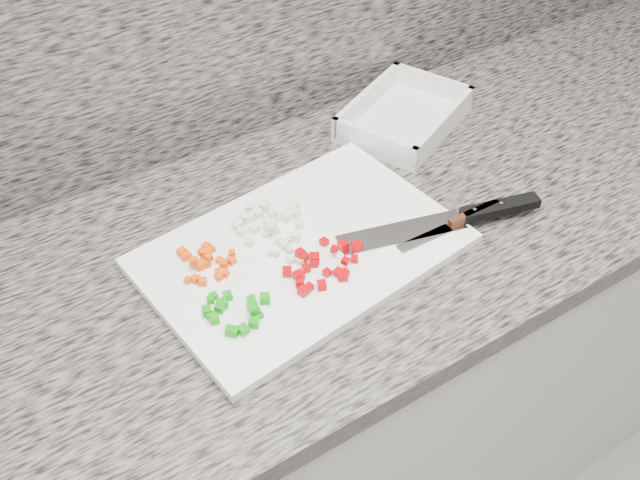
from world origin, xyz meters
The scene contains 11 objects.
cabinet centered at (0.00, 1.44, 0.43)m, with size 3.92×0.62×0.86m, color silver.
countertop centered at (0.00, 1.44, 0.88)m, with size 3.96×0.64×0.04m, color #635E57.
cutting_board centered at (0.01, 1.41, 0.91)m, with size 0.47×0.32×0.02m, color white.
carrot_pile centered at (-0.13, 1.45, 0.92)m, with size 0.09×0.09×0.02m.
onion_pile centered at (-0.01, 1.48, 0.92)m, with size 0.12×0.12×0.02m.
green_pepper_pile centered at (-0.14, 1.34, 0.92)m, with size 0.10×0.09×0.02m.
red_pepper_pile centered at (0.01, 1.35, 0.92)m, with size 0.13×0.09×0.02m.
garlic_pile centered at (-0.01, 1.41, 0.92)m, with size 0.05×0.07×0.01m.
chef_knife centered at (0.27, 1.32, 0.92)m, with size 0.34×0.12×0.02m.
paring_knife centered at (0.25, 1.32, 0.92)m, with size 0.20×0.02×0.02m.
tray centered at (0.36, 1.60, 0.92)m, with size 0.29×0.26×0.05m.
Camera 1 is at (-0.39, 0.73, 1.68)m, focal length 40.00 mm.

